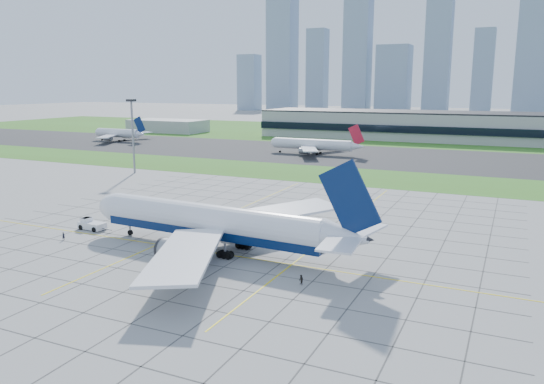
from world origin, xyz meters
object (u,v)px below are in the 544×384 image
object	(u,v)px
pushback_tug	(91,224)
crew_near	(64,236)
light_mast	(132,127)
airliner	(214,223)
distant_jet_0	(119,133)
distant_jet_1	(314,144)
crew_far	(301,280)

from	to	relation	value
pushback_tug	crew_near	world-z (taller)	pushback_tug
light_mast	airliner	size ratio (longest dim) A/B	0.42
distant_jet_0	distant_jet_1	size ratio (longest dim) A/B	1.00
crew_far	pushback_tug	bearing A→B (deg)	-156.49
airliner	distant_jet_1	size ratio (longest dim) A/B	1.42
crew_near	distant_jet_1	xyz separation A→B (m)	(-1.67, 146.84, 3.69)
crew_near	airliner	bearing A→B (deg)	-61.89
light_mast	airliner	distance (m)	97.48
light_mast	crew_far	xyz separation A→B (m)	(92.93, -75.15, -15.38)
light_mast	distant_jet_1	world-z (taller)	light_mast
airliner	crew_far	xyz separation A→B (m)	(21.41, -9.84, -4.35)
crew_near	distant_jet_0	distance (m)	196.09
light_mast	distant_jet_1	distance (m)	85.06
pushback_tug	distant_jet_1	size ratio (longest dim) A/B	0.20
light_mast	crew_far	size ratio (longest dim) A/B	15.95
light_mast	airliner	bearing A→B (deg)	-42.41
pushback_tug	crew_near	bearing A→B (deg)	-80.76
airliner	distant_jet_1	distance (m)	143.39
airliner	crew_near	bearing A→B (deg)	-163.36
light_mast	distant_jet_0	size ratio (longest dim) A/B	0.60
airliner	crew_near	size ratio (longest dim) A/B	38.07
distant_jet_1	crew_near	bearing A→B (deg)	-89.35
distant_jet_0	distant_jet_1	distance (m)	117.85
pushback_tug	crew_near	distance (m)	8.50
crew_far	airliner	bearing A→B (deg)	-169.14
distant_jet_0	distant_jet_1	bearing A→B (deg)	-4.30
pushback_tug	crew_far	xyz separation A→B (m)	(52.66, -11.20, -0.27)
light_mast	crew_near	bearing A→B (deg)	-60.40
light_mast	crew_far	bearing A→B (deg)	-38.96
airliner	pushback_tug	size ratio (longest dim) A/B	6.95
light_mast	airliner	xyz separation A→B (m)	(71.52, -65.32, -11.03)
airliner	crew_far	world-z (taller)	airliner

